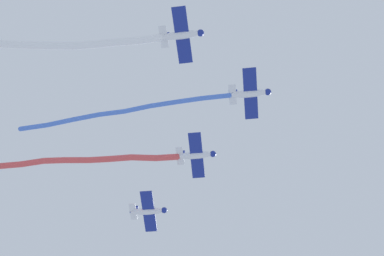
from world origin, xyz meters
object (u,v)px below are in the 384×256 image
at_px(airplane_lead, 250,93).
at_px(airplane_slot, 148,211).
at_px(airplane_right_wing, 182,35).
at_px(airplane_left_wing, 196,155).

distance_m(airplane_lead, airplane_slot, 23.04).
bearing_deg(airplane_right_wing, airplane_left_wing, 90.92).
xyz_separation_m(airplane_lead, airplane_left_wing, (5.11, 10.32, 0.00)).
xyz_separation_m(airplane_lead, airplane_slot, (10.23, 20.64, -0.30)).
distance_m(airplane_left_wing, airplane_slot, 11.52).
height_order(airplane_lead, airplane_right_wing, airplane_right_wing).
height_order(airplane_left_wing, airplane_slot, airplane_left_wing).
bearing_deg(airplane_slot, airplane_lead, -49.74).
height_order(airplane_lead, airplane_left_wing, same).
xyz_separation_m(airplane_lead, airplane_right_wing, (-10.80, 4.00, 0.30)).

